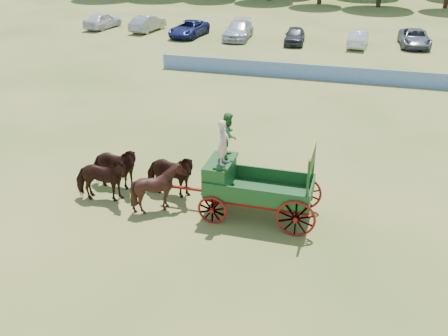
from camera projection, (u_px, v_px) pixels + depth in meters
ground at (332, 216)px, 18.56m from camera, size 160.00×160.00×0.00m
horse_lead_left at (101, 180)px, 19.21m from camera, size 2.35×1.39×1.86m
horse_lead_right at (114, 168)px, 20.15m from camera, size 2.23×1.05×1.86m
horse_wheel_left at (159, 188)px, 18.62m from camera, size 1.88×1.71×1.87m
horse_wheel_right at (170, 175)px, 19.57m from camera, size 2.26×1.12×1.86m
farm_dray at (239, 172)px, 18.06m from camera, size 5.99×2.00×3.80m
sponsor_banner at (340, 74)px, 34.11m from camera, size 26.00×0.08×1.05m
parked_cars at (344, 36)px, 44.72m from camera, size 53.17×6.90×1.63m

